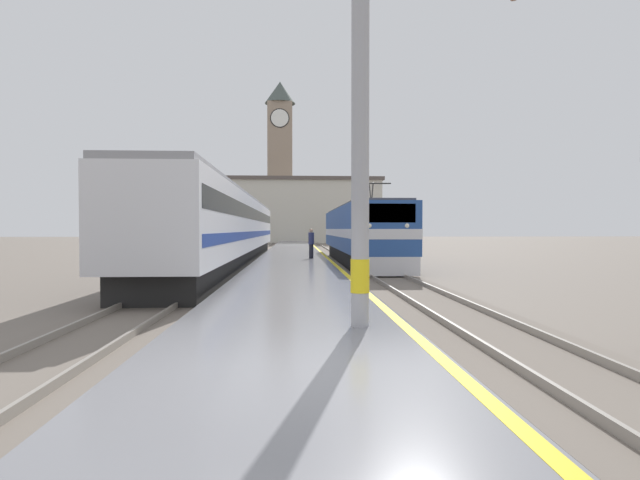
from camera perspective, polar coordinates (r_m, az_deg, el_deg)
ground_plane at (r=36.17m, az=-2.98°, el=-2.03°), size 200.00×200.00×0.00m
platform at (r=31.17m, az=-2.99°, el=-2.24°), size 4.33×140.00×0.35m
rail_track_near at (r=31.43m, az=4.29°, el=-2.47°), size 2.83×140.00×0.16m
rail_track_far at (r=31.41m, az=-9.85°, el=-2.49°), size 2.84×140.00×0.16m
locomotive_train at (r=30.34m, az=4.53°, el=0.71°), size 2.92×18.86×4.45m
passenger_train at (r=30.42m, az=-10.08°, el=1.38°), size 2.92×35.54×3.99m
catenary_mast at (r=9.08m, az=5.19°, el=12.32°), size 3.08×0.34×7.07m
person_on_platform at (r=29.54m, az=-1.01°, el=-0.31°), size 0.34×0.34×1.75m
clock_tower at (r=86.10m, az=-4.57°, el=9.48°), size 5.15×5.15×27.06m
station_building at (r=75.62m, az=-3.44°, el=3.36°), size 27.25×9.14×9.66m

